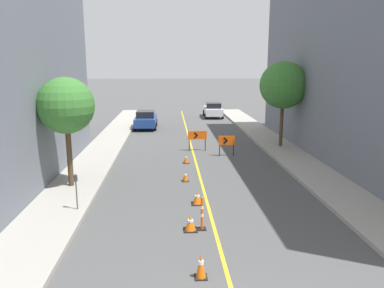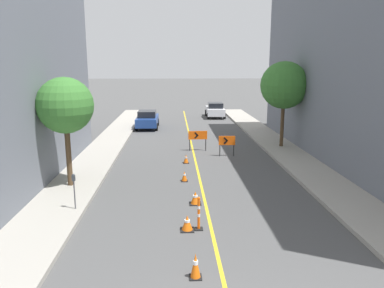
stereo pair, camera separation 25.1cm
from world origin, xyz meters
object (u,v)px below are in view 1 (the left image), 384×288
traffic_cone_fifth (186,159)px  delineator_post_front (202,215)px  traffic_cone_nearest (201,266)px  parked_car_curb_near (146,119)px  parking_meter_near_curb (76,185)px  traffic_cone_second (190,223)px  parked_car_curb_mid (213,110)px  traffic_cone_third (197,198)px  traffic_cone_fourth (185,176)px  arrow_barricade_secondary (227,142)px  arrow_barricade_primary (197,136)px  street_tree_left_near (66,106)px  street_tree_right_near (283,85)px

traffic_cone_fifth → delineator_post_front: size_ratio=0.44×
traffic_cone_nearest → parked_car_curb_near: bearing=96.8°
parking_meter_near_curb → traffic_cone_fifth: bearing=58.0°
traffic_cone_second → delineator_post_front: size_ratio=0.45×
traffic_cone_nearest → parked_car_curb_mid: parked_car_curb_mid is taller
traffic_cone_third → traffic_cone_fourth: size_ratio=1.03×
traffic_cone_fourth → parked_car_curb_mid: 22.92m
traffic_cone_third → traffic_cone_fifth: traffic_cone_third is taller
arrow_barricade_secondary → parked_car_curb_near: size_ratio=0.29×
traffic_cone_fifth → parking_meter_near_curb: size_ratio=0.37×
delineator_post_front → arrow_barricade_primary: arrow_barricade_primary is taller
parked_car_curb_mid → traffic_cone_fourth: bearing=-98.2°
traffic_cone_nearest → traffic_cone_third: bearing=86.7°
parked_car_curb_near → parking_meter_near_curb: (-1.46, -19.50, 0.35)m
parked_car_curb_mid → street_tree_left_near: size_ratio=0.89×
traffic_cone_second → parked_car_curb_mid: parked_car_curb_mid is taller
parked_car_curb_near → parked_car_curb_mid: size_ratio=0.99×
traffic_cone_second → street_tree_right_near: 14.81m
delineator_post_front → parking_meter_near_curb: parking_meter_near_curb is taller
street_tree_right_near → parked_car_curb_near: bearing=137.7°
traffic_cone_second → traffic_cone_fifth: size_ratio=1.04×
traffic_cone_fifth → parked_car_curb_mid: size_ratio=0.12×
arrow_barricade_secondary → parked_car_curb_mid: bearing=88.5°
delineator_post_front → arrow_barricade_secondary: (2.45, 10.48, 0.41)m
arrow_barricade_primary → traffic_cone_fourth: bearing=-102.9°
arrow_barricade_secondary → traffic_cone_second: bearing=-102.7°
arrow_barricade_primary → parked_car_curb_mid: bearing=76.0°
traffic_cone_fifth → street_tree_left_near: size_ratio=0.11×
traffic_cone_nearest → parking_meter_near_curb: parking_meter_near_curb is taller
arrow_barricade_secondary → parking_meter_near_curb: parking_meter_near_curb is taller
traffic_cone_second → arrow_barricade_secondary: bearing=74.9°
traffic_cone_fourth → arrow_barricade_primary: arrow_barricade_primary is taller
traffic_cone_nearest → parked_car_curb_mid: size_ratio=0.16×
arrow_barricade_secondary → traffic_cone_fourth: bearing=-116.6°
parked_car_curb_near → parking_meter_near_curb: 19.56m
traffic_cone_third → parking_meter_near_curb: 4.77m
traffic_cone_nearest → arrow_barricade_primary: bearing=86.1°
traffic_cone_third → arrow_barricade_primary: arrow_barricade_primary is taller
street_tree_left_near → street_tree_right_near: street_tree_right_near is taller
parked_car_curb_mid → traffic_cone_second: bearing=-96.4°
traffic_cone_second → parked_car_curb_mid: bearing=81.8°
traffic_cone_third → arrow_barricade_secondary: arrow_barricade_secondary is taller
traffic_cone_fifth → arrow_barricade_primary: 3.37m
traffic_cone_nearest → traffic_cone_third: 5.40m
arrow_barricade_primary → street_tree_right_near: 6.58m
delineator_post_front → parked_car_curb_mid: 28.28m
traffic_cone_nearest → traffic_cone_fourth: traffic_cone_nearest is taller
arrow_barricade_primary → traffic_cone_nearest: bearing=-97.6°
traffic_cone_fifth → parked_car_curb_near: size_ratio=0.12×
traffic_cone_fifth → parked_car_curb_near: 12.69m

